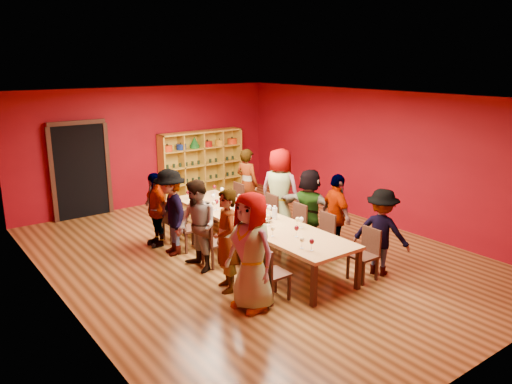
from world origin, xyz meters
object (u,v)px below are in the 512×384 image
(chair_person_left_2, at_px, (212,240))
(person_left_4, at_px, (155,209))
(chair_person_right_4, at_px, (235,200))
(wine_bottle, at_px, (203,191))
(person_right_1, at_px, (336,216))
(person_right_3, at_px, (280,191))
(person_left_2, at_px, (197,226))
(person_left_3, at_px, (171,212))
(tasting_table, at_px, (254,221))
(shelving_unit, at_px, (201,161))
(person_left_0, at_px, (251,251))
(chair_person_left_0, at_px, (270,271))
(chair_person_left_4, at_px, (171,218))
(spittoon_bowl, at_px, (265,218))
(chair_person_right_0, at_px, (366,251))
(person_left_1, at_px, (226,241))
(person_right_0, at_px, (381,232))
(chair_person_right_2, at_px, (296,224))
(person_right_2, at_px, (309,207))
(chair_person_left_3, at_px, (185,226))
(chair_person_right_3, at_px, (268,213))
(chair_person_left_1, at_px, (242,256))
(chair_person_right_1, at_px, (323,234))
(person_right_4, at_px, (247,184))

(chair_person_left_2, bearing_deg, person_left_4, 101.65)
(chair_person_right_4, relative_size, wine_bottle, 3.26)
(person_right_1, distance_m, person_right_3, 1.67)
(person_left_4, relative_size, person_right_1, 0.94)
(person_left_2, xyz_separation_m, person_left_3, (-0.02, 0.97, 0.02))
(tasting_table, xyz_separation_m, shelving_unit, (1.40, 4.32, 0.28))
(person_left_0, height_order, person_left_3, person_left_0)
(chair_person_left_0, xyz_separation_m, chair_person_left_4, (0.00, 3.27, 0.00))
(person_right_3, distance_m, spittoon_bowl, 1.57)
(tasting_table, relative_size, chair_person_left_4, 5.06)
(chair_person_right_0, bearing_deg, person_left_1, 153.49)
(spittoon_bowl, xyz_separation_m, wine_bottle, (0.02, 2.27, 0.04))
(person_left_1, height_order, person_right_0, person_left_1)
(chair_person_right_2, xyz_separation_m, spittoon_bowl, (-0.86, -0.14, 0.32))
(chair_person_left_0, xyz_separation_m, person_left_1, (-0.32, 0.73, 0.35))
(spittoon_bowl, bearing_deg, chair_person_right_2, 8.92)
(shelving_unit, height_order, person_right_2, shelving_unit)
(tasting_table, xyz_separation_m, person_left_3, (-1.22, 1.03, 0.14))
(chair_person_left_3, bearing_deg, shelving_unit, 54.96)
(shelving_unit, height_order, person_left_0, person_left_0)
(wine_bottle, bearing_deg, chair_person_right_3, -56.01)
(person_left_2, xyz_separation_m, chair_person_left_4, (0.29, 1.58, -0.32))
(person_left_3, relative_size, spittoon_bowl, 6.33)
(person_left_0, bearing_deg, person_right_1, 97.14)
(person_right_3, bearing_deg, chair_person_right_0, 148.87)
(chair_person_right_0, height_order, person_right_3, person_right_3)
(person_left_3, bearing_deg, chair_person_right_3, 90.69)
(person_left_1, bearing_deg, person_right_0, 84.97)
(chair_person_left_0, relative_size, chair_person_left_1, 1.00)
(tasting_table, xyz_separation_m, chair_person_left_4, (-0.91, 1.64, -0.20))
(chair_person_left_2, relative_size, chair_person_left_4, 1.00)
(person_left_2, height_order, person_right_1, person_left_2)
(chair_person_right_1, xyz_separation_m, person_right_4, (0.35, 2.90, 0.34))
(person_left_0, height_order, chair_person_left_3, person_left_0)
(chair_person_right_0, bearing_deg, chair_person_right_3, 90.00)
(person_left_0, height_order, chair_person_left_4, person_left_0)
(person_right_2, bearing_deg, person_left_4, 34.63)
(chair_person_left_3, height_order, chair_person_right_4, same)
(person_left_4, bearing_deg, spittoon_bowl, 35.28)
(person_right_0, bearing_deg, chair_person_right_3, -15.98)
(shelving_unit, bearing_deg, person_left_3, -128.47)
(chair_person_left_4, distance_m, chair_person_right_2, 2.55)
(shelving_unit, bearing_deg, person_left_4, -134.57)
(shelving_unit, height_order, person_right_0, shelving_unit)
(chair_person_right_3, bearing_deg, person_left_1, -142.44)
(person_right_4, bearing_deg, spittoon_bowl, 139.00)
(person_left_0, xyz_separation_m, spittoon_bowl, (1.31, 1.34, -0.09))
(person_left_0, distance_m, chair_person_right_3, 3.24)
(chair_person_left_3, distance_m, chair_person_right_2, 2.17)
(chair_person_left_1, xyz_separation_m, person_right_2, (2.18, 0.75, 0.28))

